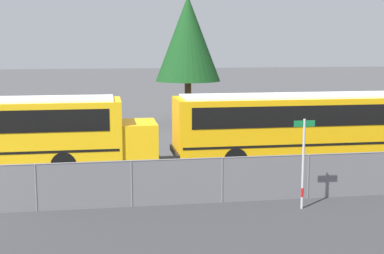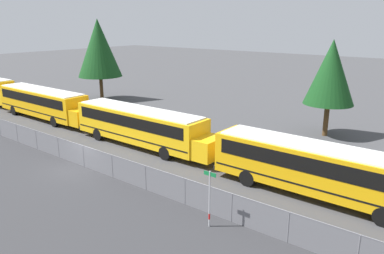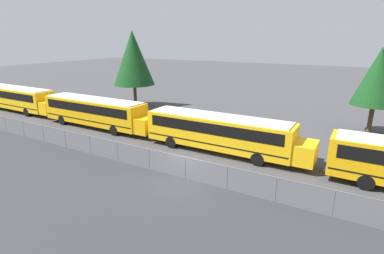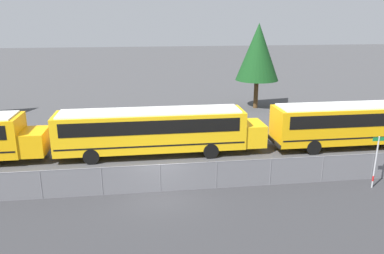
{
  "view_description": "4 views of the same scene",
  "coord_description": "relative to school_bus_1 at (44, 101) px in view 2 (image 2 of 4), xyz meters",
  "views": [
    {
      "loc": [
        5.32,
        -17.14,
        5.34
      ],
      "look_at": [
        9.03,
        5.76,
        1.71
      ],
      "focal_mm": 50.0,
      "sensor_mm": 36.0,
      "label": 1
    },
    {
      "loc": [
        21.12,
        -14.68,
        9.85
      ],
      "look_at": [
        4.43,
        6.64,
        2.19
      ],
      "focal_mm": 35.0,
      "sensor_mm": 36.0,
      "label": 2
    },
    {
      "loc": [
        9.63,
        -15.86,
        9.15
      ],
      "look_at": [
        -2.82,
        5.81,
        1.74
      ],
      "focal_mm": 28.0,
      "sensor_mm": 36.0,
      "label": 3
    },
    {
      "loc": [
        -0.8,
        -18.36,
        9.08
      ],
      "look_at": [
        2.41,
        5.15,
        2.02
      ],
      "focal_mm": 35.0,
      "sensor_mm": 36.0,
      "label": 4
    }
  ],
  "objects": [
    {
      "name": "tree_2",
      "position": [
        -3.25,
        10.09,
        4.77
      ],
      "size": [
        5.52,
        5.52,
        10.23
      ],
      "color": "#51381E",
      "rests_on": "ground_plane"
    },
    {
      "name": "school_bus_1",
      "position": [
        0.0,
        0.0,
        0.0
      ],
      "size": [
        14.05,
        2.61,
        3.11
      ],
      "color": "#EDA80F",
      "rests_on": "ground_plane"
    },
    {
      "name": "street_sign",
      "position": [
        26.01,
        -6.84,
        -0.29
      ],
      "size": [
        0.7,
        0.09,
        2.96
      ],
      "color": "#B7B7BC",
      "rests_on": "ground_plane"
    },
    {
      "name": "school_bus_3",
      "position": [
        29.25,
        -0.34,
        0.0
      ],
      "size": [
        14.05,
        2.61,
        3.11
      ],
      "color": "#EDA80F",
      "rests_on": "ground_plane"
    },
    {
      "name": "fence",
      "position": [
        14.45,
        -5.76,
        -1.05
      ],
      "size": [
        85.33,
        0.07,
        1.58
      ],
      "color": "#9EA0A5",
      "rests_on": "ground_plane"
    },
    {
      "name": "school_bus_2",
      "position": [
        14.47,
        -0.09,
        0.0
      ],
      "size": [
        14.05,
        2.61,
        3.11
      ],
      "color": "yellow",
      "rests_on": "ground_plane"
    },
    {
      "name": "ground_plane",
      "position": [
        14.45,
        -5.76,
        -1.86
      ],
      "size": [
        200.0,
        200.0,
        0.0
      ],
      "primitive_type": "plane",
      "color": "#424244"
    },
    {
      "name": "tree_1",
      "position": [
        25.18,
        12.13,
        3.79
      ],
      "size": [
        4.28,
        4.28,
        8.45
      ],
      "color": "#51381E",
      "rests_on": "ground_plane"
    }
  ]
}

